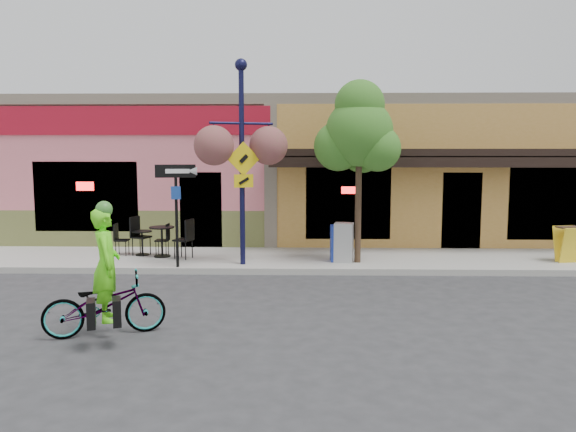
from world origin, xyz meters
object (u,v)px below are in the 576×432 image
object	(u,v)px
lamp_post	(242,163)
cyclist_rider	(107,280)
street_tree	(359,171)
newspaper_box_grey	(344,242)
building	(305,169)
one_way_sign	(177,216)
newspaper_box_blue	(339,243)
bicycle	(105,305)

from	to	relation	value
lamp_post	cyclist_rider	bearing A→B (deg)	-131.54
cyclist_rider	street_tree	distance (m)	7.02
lamp_post	newspaper_box_grey	size ratio (longest dim) A/B	5.06
newspaper_box_grey	lamp_post	bearing A→B (deg)	-161.22
building	one_way_sign	size ratio (longest dim) A/B	7.46
one_way_sign	newspaper_box_blue	distance (m)	4.04
bicycle	lamp_post	xyz separation A→B (m)	(1.68, 4.90, 2.12)
bicycle	street_tree	size ratio (longest dim) A/B	0.42
building	one_way_sign	xyz separation A→B (m)	(-3.08, -6.85, -0.88)
building	one_way_sign	world-z (taller)	building
bicycle	cyclist_rider	xyz separation A→B (m)	(0.05, -0.00, 0.40)
bicycle	newspaper_box_grey	size ratio (longest dim) A/B	1.94
street_tree	bicycle	bearing A→B (deg)	-130.87
building	newspaper_box_blue	bearing A→B (deg)	-82.36
building	bicycle	distance (m)	11.96
one_way_sign	street_tree	distance (m)	4.53
building	newspaper_box_blue	size ratio (longest dim) A/B	19.90
building	newspaper_box_grey	xyz separation A→B (m)	(0.93, -6.12, -1.61)
building	lamp_post	bearing A→B (deg)	-103.51
bicycle	street_tree	distance (m)	7.15
cyclist_rider	street_tree	size ratio (longest dim) A/B	0.39
building	street_tree	xyz separation A→B (m)	(1.27, -6.17, 0.16)
lamp_post	newspaper_box_grey	distance (m)	3.20
building	lamp_post	size ratio (longest dim) A/B	3.69
bicycle	cyclist_rider	distance (m)	0.40
newspaper_box_grey	newspaper_box_blue	bearing A→B (deg)	169.88
building	newspaper_box_grey	size ratio (longest dim) A/B	18.70
one_way_sign	street_tree	xyz separation A→B (m)	(4.35, 0.68, 1.04)
lamp_post	street_tree	bearing A→B (deg)	-16.99
street_tree	lamp_post	bearing A→B (deg)	-173.82
one_way_sign	bicycle	bearing A→B (deg)	-100.91
lamp_post	one_way_sign	bearing A→B (deg)	170.43
bicycle	street_tree	xyz separation A→B (m)	(4.51, 5.21, 1.91)
one_way_sign	newspaper_box_blue	world-z (taller)	one_way_sign
bicycle	one_way_sign	world-z (taller)	one_way_sign
building	one_way_sign	distance (m)	7.56
lamp_post	street_tree	size ratio (longest dim) A/B	1.09
one_way_sign	newspaper_box_grey	size ratio (longest dim) A/B	2.51
lamp_post	street_tree	xyz separation A→B (m)	(2.83, 0.31, -0.20)
cyclist_rider	lamp_post	xyz separation A→B (m)	(1.63, 4.90, 1.72)
building	bicycle	world-z (taller)	building
street_tree	newspaper_box_blue	bearing A→B (deg)	167.84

